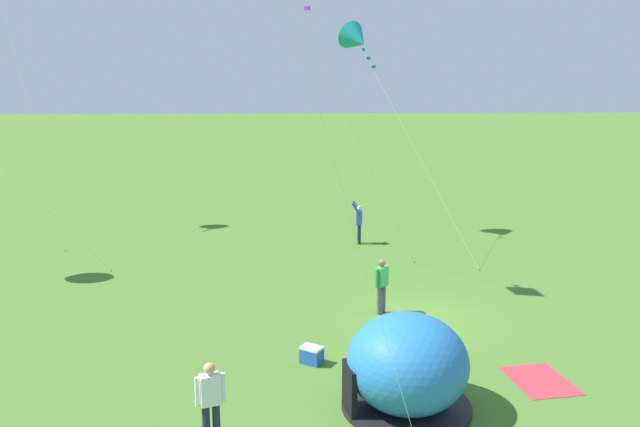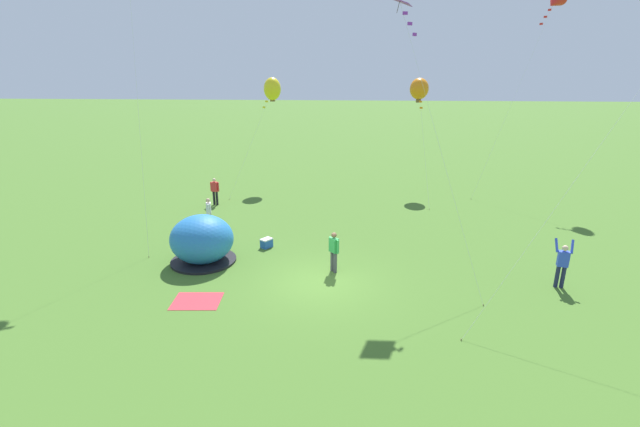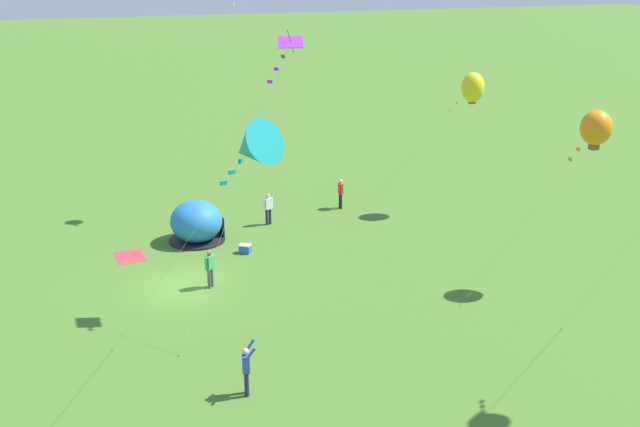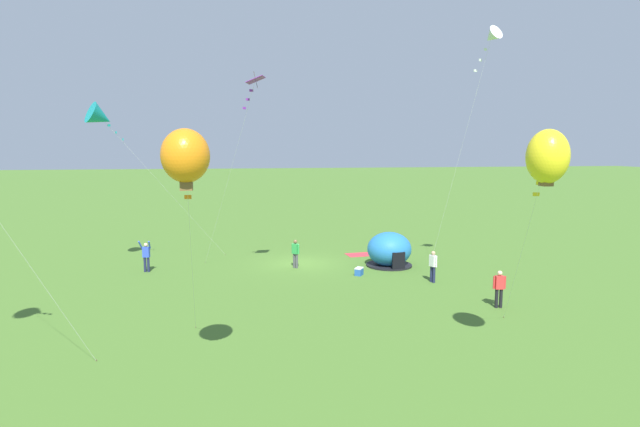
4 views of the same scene
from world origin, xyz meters
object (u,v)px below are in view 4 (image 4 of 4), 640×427
at_px(person_flying_kite, 146,255).
at_px(kite_white, 492,37).
at_px(person_far_back, 499,287).
at_px(kite_yellow, 548,157).
at_px(kite_orange, 185,156).
at_px(cooler_box, 359,271).
at_px(person_watching_sky, 433,265).
at_px(person_center_field, 295,252).
at_px(popup_tent, 389,250).
at_px(kite_purple, 253,87).
at_px(kite_teal, 100,117).

bearing_deg(person_flying_kite, kite_white, 164.83).
xyz_separation_m(person_far_back, kite_yellow, (2.47, 6.63, 5.97)).
height_order(person_flying_kite, kite_orange, kite_orange).
bearing_deg(person_flying_kite, cooler_box, 166.77).
distance_m(person_watching_sky, kite_orange, 17.10).
distance_m(cooler_box, person_center_field, 4.16).
height_order(person_watching_sky, person_center_field, same).
height_order(popup_tent, cooler_box, popup_tent).
xyz_separation_m(cooler_box, kite_orange, (8.16, 13.07, 6.76)).
distance_m(cooler_box, kite_purple, 11.67).
relative_size(cooler_box, kite_purple, 0.06).
distance_m(person_flying_kite, kite_yellow, 22.47).
relative_size(person_far_back, person_flying_kite, 0.91).
height_order(person_center_field, kite_white, kite_white).
bearing_deg(person_center_field, person_far_back, 131.97).
bearing_deg(cooler_box, kite_purple, 5.15).
bearing_deg(kite_teal, person_far_back, 152.97).
bearing_deg(kite_teal, kite_white, 166.05).
relative_size(kite_teal, kite_purple, 0.88).
bearing_deg(kite_teal, person_flying_kite, 177.04).
relative_size(kite_white, kite_yellow, 1.73).
height_order(person_flying_kite, kite_white, kite_white).
distance_m(kite_white, kite_orange, 19.10).
bearing_deg(kite_yellow, person_flying_kite, -48.39).
relative_size(person_watching_sky, kite_white, 0.13).
height_order(popup_tent, kite_purple, kite_purple).
bearing_deg(kite_purple, person_flying_kite, -28.34).
bearing_deg(kite_orange, cooler_box, -121.98).
bearing_deg(cooler_box, person_flying_kite, -13.23).
height_order(kite_teal, kite_orange, kite_teal).
height_order(person_far_back, kite_purple, kite_purple).
bearing_deg(kite_orange, person_watching_sky, -136.96).
height_order(person_center_field, kite_teal, kite_teal).
height_order(person_center_field, kite_yellow, kite_yellow).
relative_size(person_center_field, kite_purple, 0.16).
distance_m(person_center_field, kite_yellow, 17.74).
height_order(popup_tent, person_watching_sky, popup_tent).
bearing_deg(person_far_back, kite_teal, -27.03).
relative_size(cooler_box, person_watching_sky, 0.38).
bearing_deg(cooler_box, popup_tent, -141.43).
bearing_deg(kite_yellow, kite_teal, -44.65).
distance_m(person_far_back, kite_white, 12.87).
relative_size(person_far_back, kite_teal, 0.18).
bearing_deg(popup_tent, person_flying_kite, -3.72).
distance_m(popup_tent, person_center_field, 5.76).
height_order(kite_white, kite_orange, kite_white).
distance_m(popup_tent, person_flying_kite, 14.47).
bearing_deg(person_far_back, kite_orange, 26.03).
xyz_separation_m(cooler_box, kite_purple, (5.83, 0.53, 10.10)).
bearing_deg(kite_orange, person_center_field, -107.31).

